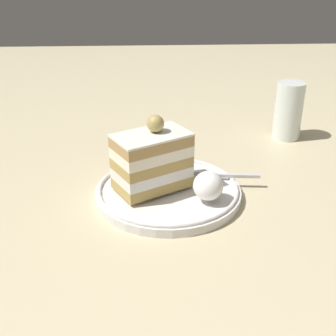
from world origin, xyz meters
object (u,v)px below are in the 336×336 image
cake_slice (152,159)px  fork (219,175)px  whipped_cream_dollop (208,186)px  folded_napkin (146,140)px  drink_glass_near (288,114)px  dessert_plate (168,191)px

cake_slice → fork: size_ratio=1.03×
cake_slice → fork: (-0.02, 0.10, -0.04)m
fork → whipped_cream_dollop: bearing=-21.8°
folded_napkin → whipped_cream_dollop: bearing=18.3°
fork → drink_glass_near: (-0.20, 0.17, 0.03)m
whipped_cream_dollop → drink_glass_near: bearing=144.0°
dessert_plate → drink_glass_near: drink_glass_near is taller
whipped_cream_dollop → drink_glass_near: 0.33m
drink_glass_near → dessert_plate: bearing=-47.8°
dessert_plate → whipped_cream_dollop: (0.04, 0.05, 0.03)m
whipped_cream_dollop → drink_glass_near: (-0.27, 0.19, 0.01)m
cake_slice → drink_glass_near: cake_slice is taller
fork → folded_napkin: bearing=-150.0°
folded_napkin → fork: bearing=30.0°
cake_slice → dessert_plate: bearing=80.4°
fork → drink_glass_near: 0.26m
drink_glass_near → folded_napkin: drink_glass_near is taller
drink_glass_near → folded_napkin: (0.00, -0.28, -0.05)m
whipped_cream_dollop → drink_glass_near: drink_glass_near is taller
whipped_cream_dollop → folded_napkin: (-0.26, -0.09, -0.04)m
dessert_plate → folded_napkin: (-0.22, -0.03, -0.01)m
cake_slice → folded_napkin: bearing=-177.8°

